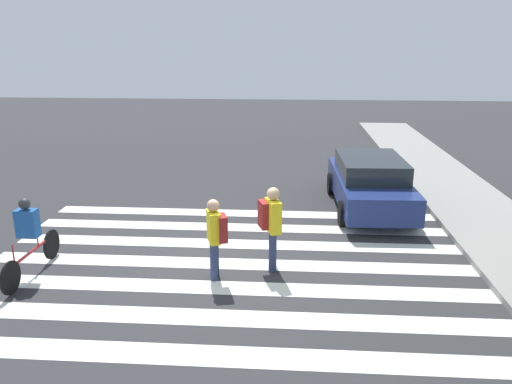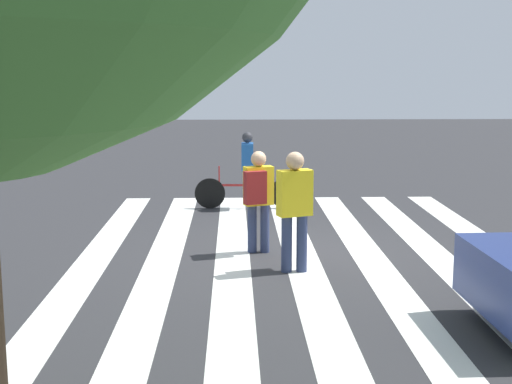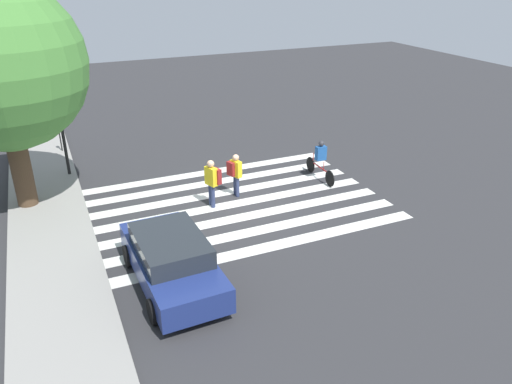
% 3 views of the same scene
% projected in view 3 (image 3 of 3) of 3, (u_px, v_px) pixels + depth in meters
% --- Properties ---
extents(ground_plane, '(60.00, 60.00, 0.00)m').
position_uv_depth(ground_plane, '(238.00, 203.00, 17.82)').
color(ground_plane, '#2D2D30').
extents(sidewalk_curb, '(36.00, 2.50, 0.14)m').
position_uv_depth(sidewalk_curb, '(52.00, 237.00, 15.49)').
color(sidewalk_curb, gray).
rests_on(sidewalk_curb, ground_plane).
extents(crosswalk_stripes, '(6.85, 10.00, 0.01)m').
position_uv_depth(crosswalk_stripes, '(238.00, 203.00, 17.82)').
color(crosswalk_stripes, silver).
rests_on(crosswalk_stripes, ground_plane).
extents(traffic_light, '(0.60, 0.50, 4.50)m').
position_uv_depth(traffic_light, '(61.00, 99.00, 18.72)').
color(traffic_light, black).
rests_on(traffic_light, ground_plane).
extents(parking_meter, '(0.15, 0.15, 1.29)m').
position_uv_depth(parking_meter, '(59.00, 133.00, 22.02)').
color(parking_meter, black).
rests_on(parking_meter, ground_plane).
extents(pedestrian_adult_tall_backpack, '(0.52, 0.50, 1.72)m').
position_uv_depth(pedestrian_adult_tall_backpack, '(212.00, 180.00, 17.21)').
color(pedestrian_adult_tall_backpack, navy).
rests_on(pedestrian_adult_tall_backpack, ground_plane).
extents(pedestrian_child_with_backpack, '(0.49, 0.46, 1.61)m').
position_uv_depth(pedestrian_child_with_backpack, '(235.00, 172.00, 18.03)').
color(pedestrian_child_with_backpack, navy).
rests_on(pedestrian_child_with_backpack, ground_plane).
extents(cyclist_near_curb, '(2.19, 0.41, 1.59)m').
position_uv_depth(cyclist_near_curb, '(321.00, 158.00, 19.47)').
color(cyclist_near_curb, black).
rests_on(cyclist_near_curb, ground_plane).
extents(car_parked_silver_sedan, '(4.43, 2.05, 1.44)m').
position_uv_depth(car_parked_silver_sedan, '(172.00, 260.00, 13.09)').
color(car_parked_silver_sedan, navy).
rests_on(car_parked_silver_sedan, ground_plane).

